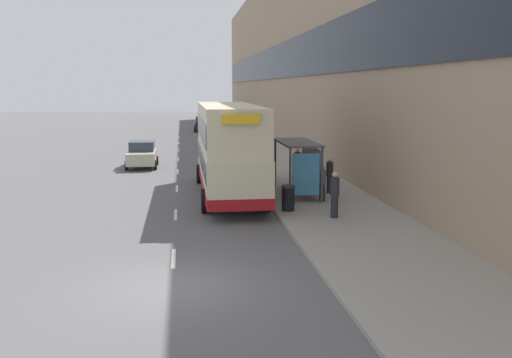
{
  "coord_description": "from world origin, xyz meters",
  "views": [
    {
      "loc": [
        0.34,
        -14.27,
        5.1
      ],
      "look_at": [
        4.19,
        15.48,
        0.27
      ],
      "focal_mm": 40.0,
      "sensor_mm": 36.0,
      "label": 1
    }
  ],
  "objects_px": {
    "pedestrian_1": "(335,194)",
    "pedestrian_2": "(322,183)",
    "litter_bin": "(288,198)",
    "car_1": "(142,154)",
    "car_2": "(217,142)",
    "car_0": "(203,124)",
    "double_decker_bus_near": "(229,148)",
    "bus_shelter": "(302,158)",
    "pedestrian_3": "(330,175)",
    "pedestrian_at_shelter": "(297,164)"
  },
  "relations": [
    {
      "from": "litter_bin",
      "to": "double_decker_bus_near",
      "type": "bearing_deg",
      "value": 116.35
    },
    {
      "from": "car_2",
      "to": "pedestrian_2",
      "type": "relative_size",
      "value": 2.51
    },
    {
      "from": "pedestrian_1",
      "to": "litter_bin",
      "type": "relative_size",
      "value": 1.7
    },
    {
      "from": "pedestrian_1",
      "to": "litter_bin",
      "type": "distance_m",
      "value": 2.17
    },
    {
      "from": "bus_shelter",
      "to": "double_decker_bus_near",
      "type": "xyz_separation_m",
      "value": [
        -3.3,
        1.1,
        0.41
      ]
    },
    {
      "from": "pedestrian_at_shelter",
      "to": "pedestrian_2",
      "type": "distance_m",
      "value": 5.53
    },
    {
      "from": "double_decker_bus_near",
      "to": "car_0",
      "type": "distance_m",
      "value": 40.4
    },
    {
      "from": "car_2",
      "to": "pedestrian_2",
      "type": "xyz_separation_m",
      "value": [
        3.32,
        -20.66,
        0.07
      ]
    },
    {
      "from": "pedestrian_1",
      "to": "car_0",
      "type": "bearing_deg",
      "value": 94.18
    },
    {
      "from": "double_decker_bus_near",
      "to": "pedestrian_3",
      "type": "distance_m",
      "value": 4.94
    },
    {
      "from": "double_decker_bus_near",
      "to": "pedestrian_at_shelter",
      "type": "xyz_separation_m",
      "value": [
        3.9,
        2.97,
        -1.22
      ]
    },
    {
      "from": "car_1",
      "to": "litter_bin",
      "type": "bearing_deg",
      "value": 114.92
    },
    {
      "from": "car_1",
      "to": "pedestrian_1",
      "type": "relative_size",
      "value": 2.17
    },
    {
      "from": "car_0",
      "to": "pedestrian_at_shelter",
      "type": "bearing_deg",
      "value": -84.4
    },
    {
      "from": "car_1",
      "to": "pedestrian_2",
      "type": "relative_size",
      "value": 2.42
    },
    {
      "from": "car_1",
      "to": "double_decker_bus_near",
      "type": "bearing_deg",
      "value": 114.34
    },
    {
      "from": "double_decker_bus_near",
      "to": "litter_bin",
      "type": "distance_m",
      "value": 4.95
    },
    {
      "from": "bus_shelter",
      "to": "double_decker_bus_near",
      "type": "bearing_deg",
      "value": 161.54
    },
    {
      "from": "car_2",
      "to": "pedestrian_1",
      "type": "bearing_deg",
      "value": -82.75
    },
    {
      "from": "car_2",
      "to": "pedestrian_1",
      "type": "distance_m",
      "value": 23.97
    },
    {
      "from": "double_decker_bus_near",
      "to": "car_0",
      "type": "relative_size",
      "value": 2.86
    },
    {
      "from": "car_2",
      "to": "pedestrian_at_shelter",
      "type": "xyz_separation_m",
      "value": [
        3.32,
        -15.14,
        0.17
      ]
    },
    {
      "from": "bus_shelter",
      "to": "car_2",
      "type": "distance_m",
      "value": 19.42
    },
    {
      "from": "pedestrian_3",
      "to": "car_0",
      "type": "bearing_deg",
      "value": 96.27
    },
    {
      "from": "car_2",
      "to": "car_1",
      "type": "bearing_deg",
      "value": -124.99
    },
    {
      "from": "car_0",
      "to": "car_2",
      "type": "height_order",
      "value": "car_2"
    },
    {
      "from": "pedestrian_at_shelter",
      "to": "pedestrian_2",
      "type": "relative_size",
      "value": 1.13
    },
    {
      "from": "car_2",
      "to": "pedestrian_2",
      "type": "bearing_deg",
      "value": -80.87
    },
    {
      "from": "car_2",
      "to": "pedestrian_1",
      "type": "xyz_separation_m",
      "value": [
        3.02,
        -23.78,
        0.16
      ]
    },
    {
      "from": "pedestrian_at_shelter",
      "to": "litter_bin",
      "type": "relative_size",
      "value": 1.72
    },
    {
      "from": "pedestrian_at_shelter",
      "to": "pedestrian_1",
      "type": "height_order",
      "value": "pedestrian_at_shelter"
    },
    {
      "from": "car_0",
      "to": "pedestrian_3",
      "type": "bearing_deg",
      "value": -83.73
    },
    {
      "from": "car_0",
      "to": "car_2",
      "type": "xyz_separation_m",
      "value": [
        0.34,
        -22.27,
        0.02
      ]
    },
    {
      "from": "bus_shelter",
      "to": "car_2",
      "type": "height_order",
      "value": "bus_shelter"
    },
    {
      "from": "bus_shelter",
      "to": "pedestrian_3",
      "type": "relative_size",
      "value": 2.49
    },
    {
      "from": "car_1",
      "to": "car_2",
      "type": "distance_m",
      "value": 9.29
    },
    {
      "from": "car_2",
      "to": "pedestrian_3",
      "type": "distance_m",
      "value": 19.16
    },
    {
      "from": "car_1",
      "to": "car_2",
      "type": "height_order",
      "value": "car_2"
    },
    {
      "from": "pedestrian_1",
      "to": "pedestrian_2",
      "type": "distance_m",
      "value": 3.13
    },
    {
      "from": "litter_bin",
      "to": "pedestrian_at_shelter",
      "type": "bearing_deg",
      "value": 75.69
    },
    {
      "from": "pedestrian_1",
      "to": "pedestrian_3",
      "type": "relative_size",
      "value": 1.06
    },
    {
      "from": "car_0",
      "to": "car_2",
      "type": "relative_size",
      "value": 1.0
    },
    {
      "from": "double_decker_bus_near",
      "to": "car_1",
      "type": "bearing_deg",
      "value": 114.34
    },
    {
      "from": "double_decker_bus_near",
      "to": "car_1",
      "type": "height_order",
      "value": "double_decker_bus_near"
    },
    {
      "from": "pedestrian_at_shelter",
      "to": "bus_shelter",
      "type": "bearing_deg",
      "value": -98.45
    },
    {
      "from": "double_decker_bus_near",
      "to": "pedestrian_2",
      "type": "xyz_separation_m",
      "value": [
        3.9,
        -2.56,
        -1.33
      ]
    },
    {
      "from": "pedestrian_3",
      "to": "litter_bin",
      "type": "xyz_separation_m",
      "value": [
        -2.66,
        -3.59,
        -0.33
      ]
    },
    {
      "from": "pedestrian_at_shelter",
      "to": "pedestrian_3",
      "type": "distance_m",
      "value": 3.66
    },
    {
      "from": "litter_bin",
      "to": "car_1",
      "type": "bearing_deg",
      "value": 114.92
    },
    {
      "from": "litter_bin",
      "to": "car_2",
      "type": "bearing_deg",
      "value": 93.83
    }
  ]
}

